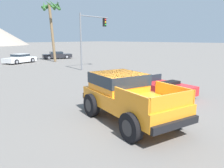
{
  "coord_description": "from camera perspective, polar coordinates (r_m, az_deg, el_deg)",
  "views": [
    {
      "loc": [
        -6.72,
        -4.65,
        3.26
      ],
      "look_at": [
        -0.08,
        1.3,
        1.38
      ],
      "focal_mm": 35.0,
      "sensor_mm": 36.0,
      "label": 1
    }
  ],
  "objects": [
    {
      "name": "red_convertible_car",
      "position": [
        13.3,
        11.99,
        -0.65
      ],
      "size": [
        2.68,
        4.57,
        1.07
      ],
      "rotation": [
        0.0,
        0.0,
        -0.21
      ],
      "color": "red",
      "rests_on": "ground_plane"
    },
    {
      "name": "ground_plane",
      "position": [
        8.8,
        6.8,
        -9.96
      ],
      "size": [
        320.0,
        320.0,
        0.0
      ],
      "primitive_type": "plane",
      "color": "slate"
    },
    {
      "name": "orange_pickup_truck",
      "position": [
        8.81,
        3.78,
        -2.61
      ],
      "size": [
        3.34,
        5.13,
        1.84
      ],
      "rotation": [
        0.0,
        0.0,
        -0.28
      ],
      "color": "orange",
      "rests_on": "ground_plane"
    },
    {
      "name": "palm_tree_short",
      "position": [
        32.18,
        -15.49,
        16.72
      ],
      "size": [
        3.06,
        2.84,
        8.32
      ],
      "color": "brown",
      "rests_on": "ground_plane"
    },
    {
      "name": "parked_car_white",
      "position": [
        31.65,
        -22.9,
        6.18
      ],
      "size": [
        4.51,
        2.86,
        1.23
      ],
      "rotation": [
        0.0,
        0.0,
        1.83
      ],
      "color": "white",
      "rests_on": "ground_plane"
    },
    {
      "name": "traffic_light_main",
      "position": [
        23.75,
        -5.29,
        13.67
      ],
      "size": [
        4.02,
        0.38,
        5.73
      ],
      "color": "slate",
      "rests_on": "ground_plane"
    },
    {
      "name": "parked_car_dark",
      "position": [
        36.63,
        -14.19,
        7.34
      ],
      "size": [
        4.83,
        3.47,
        1.13
      ],
      "rotation": [
        0.0,
        0.0,
        4.28
      ],
      "color": "#232328",
      "rests_on": "ground_plane"
    }
  ]
}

